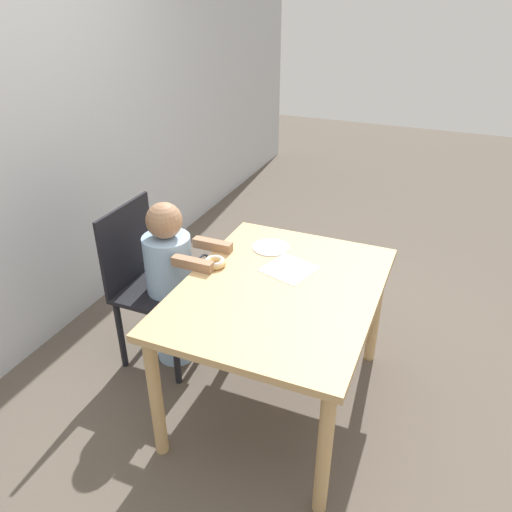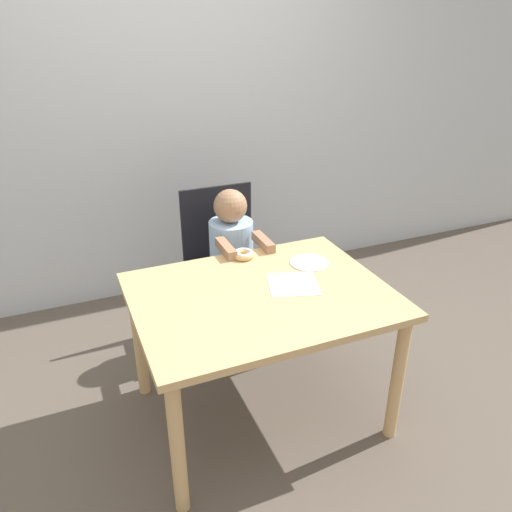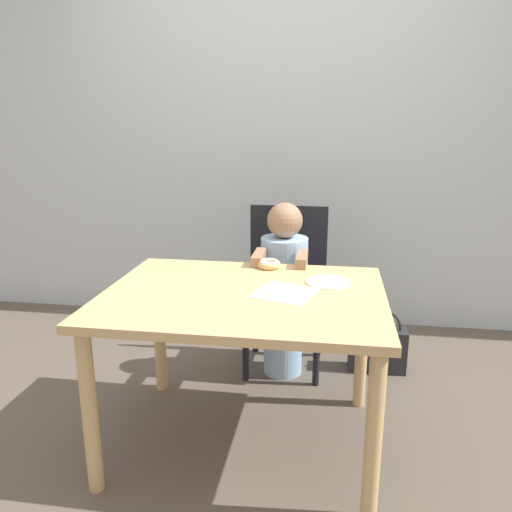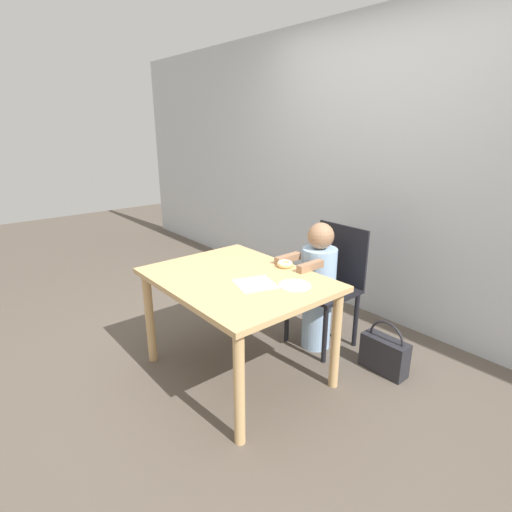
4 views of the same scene
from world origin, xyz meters
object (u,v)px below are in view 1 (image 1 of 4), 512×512
child_figure (171,285)px  donut (215,262)px  chair (152,282)px  handbag (202,287)px

child_figure → donut: 0.38m
chair → donut: size_ratio=8.17×
child_figure → donut: (-0.04, -0.30, 0.23)m
donut → handbag: 0.92m
child_figure → handbag: bearing=11.8°
chair → child_figure: size_ratio=0.94×
chair → donut: (-0.04, -0.43, 0.24)m
child_figure → donut: bearing=-98.4°
chair → child_figure: 0.13m
child_figure → handbag: child_figure is taller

